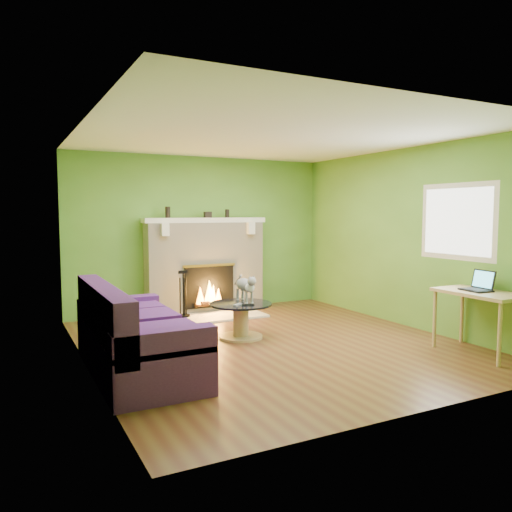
# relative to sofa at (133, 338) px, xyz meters

# --- Properties ---
(floor) EXTENTS (5.00, 5.00, 0.00)m
(floor) POSITION_rel_sofa_xyz_m (1.86, 0.35, -0.36)
(floor) COLOR #5A2C19
(floor) RESTS_ON ground
(ceiling) EXTENTS (5.00, 5.00, 0.00)m
(ceiling) POSITION_rel_sofa_xyz_m (1.86, 0.35, 2.24)
(ceiling) COLOR white
(ceiling) RESTS_ON wall_back
(wall_back) EXTENTS (5.00, 0.00, 5.00)m
(wall_back) POSITION_rel_sofa_xyz_m (1.86, 2.85, 0.94)
(wall_back) COLOR #4D7F29
(wall_back) RESTS_ON floor
(wall_front) EXTENTS (5.00, 0.00, 5.00)m
(wall_front) POSITION_rel_sofa_xyz_m (1.86, -2.15, 0.94)
(wall_front) COLOR #4D7F29
(wall_front) RESTS_ON floor
(wall_left) EXTENTS (0.00, 5.00, 5.00)m
(wall_left) POSITION_rel_sofa_xyz_m (-0.39, 0.35, 0.94)
(wall_left) COLOR #4D7F29
(wall_left) RESTS_ON floor
(wall_right) EXTENTS (0.00, 5.00, 5.00)m
(wall_right) POSITION_rel_sofa_xyz_m (4.11, 0.35, 0.94)
(wall_right) COLOR #4D7F29
(wall_right) RESTS_ON floor
(window_frame) EXTENTS (0.00, 1.20, 1.20)m
(window_frame) POSITION_rel_sofa_xyz_m (4.10, -0.55, 1.19)
(window_frame) COLOR silver
(window_frame) RESTS_ON wall_right
(window_pane) EXTENTS (0.00, 1.06, 1.06)m
(window_pane) POSITION_rel_sofa_xyz_m (4.09, -0.55, 1.19)
(window_pane) COLOR white
(window_pane) RESTS_ON wall_right
(fireplace) EXTENTS (2.10, 0.46, 1.58)m
(fireplace) POSITION_rel_sofa_xyz_m (1.86, 2.67, 0.41)
(fireplace) COLOR beige
(fireplace) RESTS_ON floor
(hearth) EXTENTS (1.50, 0.75, 0.03)m
(hearth) POSITION_rel_sofa_xyz_m (1.86, 2.15, -0.35)
(hearth) COLOR beige
(hearth) RESTS_ON floor
(mantel) EXTENTS (2.10, 0.28, 0.08)m
(mantel) POSITION_rel_sofa_xyz_m (1.86, 2.65, 1.18)
(mantel) COLOR white
(mantel) RESTS_ON fireplace
(sofa) EXTENTS (0.94, 2.07, 0.93)m
(sofa) POSITION_rel_sofa_xyz_m (0.00, 0.00, 0.00)
(sofa) COLOR #451960
(sofa) RESTS_ON floor
(coffee_table) EXTENTS (0.83, 0.83, 0.47)m
(coffee_table) POSITION_rel_sofa_xyz_m (1.62, 0.79, -0.09)
(coffee_table) COLOR tan
(coffee_table) RESTS_ON floor
(desk) EXTENTS (0.58, 1.01, 0.74)m
(desk) POSITION_rel_sofa_xyz_m (3.81, -1.17, 0.29)
(desk) COLOR tan
(desk) RESTS_ON floor
(cat) EXTENTS (0.25, 0.62, 0.38)m
(cat) POSITION_rel_sofa_xyz_m (1.70, 0.84, 0.30)
(cat) COLOR slate
(cat) RESTS_ON coffee_table
(remote_silver) EXTENTS (0.16, 0.14, 0.02)m
(remote_silver) POSITION_rel_sofa_xyz_m (1.52, 0.67, 0.12)
(remote_silver) COLOR gray
(remote_silver) RESTS_ON coffee_table
(remote_black) EXTENTS (0.17, 0.09, 0.02)m
(remote_black) POSITION_rel_sofa_xyz_m (1.64, 0.61, 0.12)
(remote_black) COLOR black
(remote_black) RESTS_ON coffee_table
(laptop) EXTENTS (0.32, 0.35, 0.24)m
(laptop) POSITION_rel_sofa_xyz_m (3.79, -1.12, 0.51)
(laptop) COLOR black
(laptop) RESTS_ON desk
(fire_tools) EXTENTS (0.20, 0.20, 0.74)m
(fire_tools) POSITION_rel_sofa_xyz_m (1.34, 2.30, 0.04)
(fire_tools) COLOR black
(fire_tools) RESTS_ON hearth
(mantel_vase_left) EXTENTS (0.08, 0.08, 0.18)m
(mantel_vase_left) POSITION_rel_sofa_xyz_m (1.22, 2.68, 1.31)
(mantel_vase_left) COLOR black
(mantel_vase_left) RESTS_ON mantel
(mantel_vase_right) EXTENTS (0.07, 0.07, 0.14)m
(mantel_vase_right) POSITION_rel_sofa_xyz_m (2.27, 2.68, 1.29)
(mantel_vase_right) COLOR black
(mantel_vase_right) RESTS_ON mantel
(mantel_box) EXTENTS (0.12, 0.08, 0.10)m
(mantel_box) POSITION_rel_sofa_xyz_m (1.91, 2.68, 1.27)
(mantel_box) COLOR black
(mantel_box) RESTS_ON mantel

